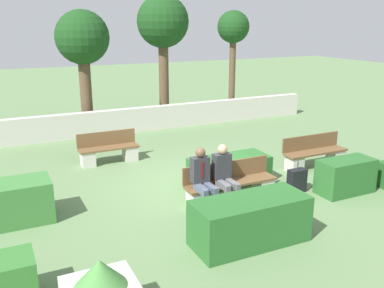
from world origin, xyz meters
name	(u,v)px	position (x,y,z in m)	size (l,w,h in m)	color
ground_plane	(199,185)	(0.00, 0.00, 0.00)	(60.00, 60.00, 0.00)	#607F51
perimeter_wall	(127,121)	(0.00, 5.68, 0.43)	(15.00, 0.30, 0.86)	beige
bench_front	(230,186)	(0.21, -1.16, 0.34)	(2.14, 0.48, 0.86)	brown
bench_left_side	(109,151)	(-1.51, 2.63, 0.32)	(1.67, 0.49, 0.86)	brown
bench_right_side	(315,155)	(3.45, -0.18, 0.33)	(1.89, 0.48, 0.86)	brown
person_seated_man	(203,176)	(-0.56, -1.30, 0.74)	(0.38, 0.64, 1.34)	#515B70
person_seated_woman	(224,173)	(-0.04, -1.30, 0.74)	(0.38, 0.64, 1.34)	slate
hedge_block_near_left	(19,202)	(-4.09, -0.20, 0.42)	(1.25, 0.86, 0.84)	#3D7A38
hedge_block_near_right	(346,176)	(2.85, -1.91, 0.40)	(1.33, 0.65, 0.80)	#286028
hedge_block_far_left	(229,170)	(0.74, -0.21, 0.33)	(1.97, 0.85, 0.66)	#286028
hedge_block_far_right	(250,221)	(-0.44, -2.92, 0.42)	(2.11, 0.89, 0.85)	#286028
suitcase	(297,181)	(1.86, -1.40, 0.28)	(0.43, 0.22, 0.75)	black
tree_center_left	(82,41)	(-1.26, 6.33, 3.19)	(1.84, 1.84, 4.25)	brown
tree_center_right	(163,25)	(1.94, 6.94, 3.71)	(1.98, 1.98, 4.83)	brown
tree_rightmost	(233,32)	(4.67, 6.29, 3.44)	(1.27, 1.27, 4.27)	brown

